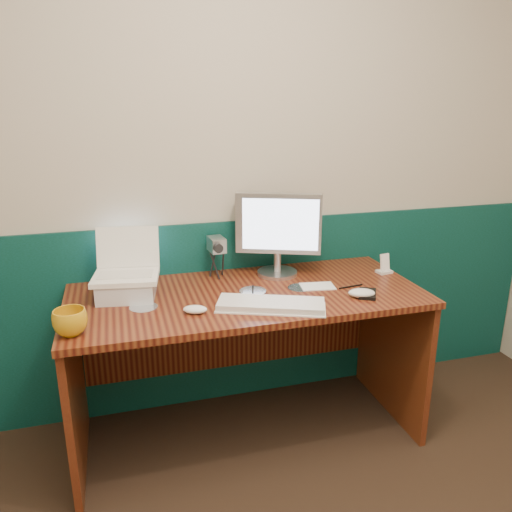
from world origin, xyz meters
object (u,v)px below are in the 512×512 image
object	(u,v)px
keyboard	(271,305)
mug	(70,322)
camcorder	(217,257)
desk	(247,366)
laptop	(124,254)
monitor	(278,234)

from	to	relation	value
keyboard	mug	size ratio (longest dim) A/B	3.53
camcorder	desk	bearing A→B (deg)	-76.12
laptop	camcorder	size ratio (longest dim) A/B	1.35
desk	camcorder	world-z (taller)	camcorder
monitor	keyboard	xyz separation A→B (m)	(-0.16, -0.40, -0.20)
laptop	camcorder	world-z (taller)	laptop
monitor	camcorder	world-z (taller)	monitor
desk	laptop	xyz separation A→B (m)	(-0.52, 0.09, 0.58)
desk	laptop	bearing A→B (deg)	170.04
mug	monitor	bearing A→B (deg)	24.32
monitor	keyboard	distance (m)	0.47
monitor	camcorder	distance (m)	0.32
desk	monitor	world-z (taller)	monitor
monitor	mug	size ratio (longest dim) A/B	3.30
mug	laptop	bearing A→B (deg)	56.19
desk	monitor	xyz separation A→B (m)	(0.21, 0.20, 0.58)
desk	monitor	distance (m)	0.65
monitor	keyboard	size ratio (longest dim) A/B	0.93
desk	monitor	bearing A→B (deg)	43.56
desk	keyboard	bearing A→B (deg)	-75.53
keyboard	mug	distance (m)	0.79
mug	camcorder	distance (m)	0.81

